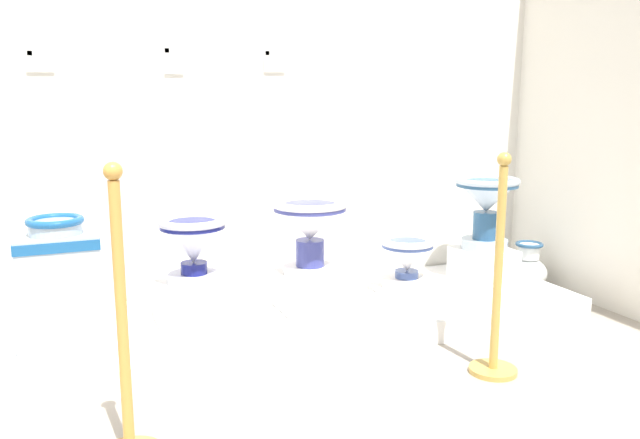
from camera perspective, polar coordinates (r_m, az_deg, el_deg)
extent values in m
cube|color=white|center=(3.94, -4.07, 14.02)|extent=(3.78, 0.06, 2.99)
cube|color=white|center=(3.64, -1.04, -8.64)|extent=(3.14, 0.99, 0.12)
cube|color=white|center=(3.41, -21.82, -8.11)|extent=(0.37, 0.36, 0.18)
cube|color=#A7BCD2|center=(3.34, -22.12, -3.97)|extent=(0.37, 0.29, 0.33)
cube|color=#1A5697|center=(3.31, -22.28, -1.82)|extent=(0.38, 0.30, 0.05)
cylinder|color=#A7BCD2|center=(3.30, -22.37, -0.66)|extent=(0.24, 0.24, 0.07)
torus|color=#1A5697|center=(3.29, -22.41, -0.10)|extent=(0.26, 0.26, 0.04)
cube|color=white|center=(3.41, -10.97, -7.26)|extent=(0.39, 0.32, 0.21)
cylinder|color=silver|center=(3.37, -11.05, -5.15)|extent=(0.27, 0.27, 0.05)
cylinder|color=navy|center=(3.36, -11.09, -4.22)|extent=(0.14, 0.14, 0.06)
cone|color=silver|center=(3.33, -11.17, -1.96)|extent=(0.33, 0.33, 0.21)
cylinder|color=navy|center=(3.31, -11.23, -0.49)|extent=(0.33, 0.33, 0.03)
torus|color=silver|center=(3.30, -11.24, -0.15)|extent=(0.35, 0.35, 0.04)
cylinder|color=navy|center=(3.31, -11.24, -0.24)|extent=(0.23, 0.23, 0.01)
cube|color=white|center=(3.52, -0.88, -6.46)|extent=(0.31, 0.36, 0.21)
cylinder|color=white|center=(3.49, -0.89, -4.46)|extent=(0.29, 0.29, 0.04)
cylinder|color=#3A4191|center=(3.46, -0.89, -2.96)|extent=(0.15, 0.15, 0.14)
cone|color=white|center=(3.43, -0.90, -0.21)|extent=(0.39, 0.39, 0.20)
cylinder|color=#3A4191|center=(3.41, -0.91, 1.08)|extent=(0.39, 0.39, 0.03)
torus|color=white|center=(3.41, -0.91, 1.41)|extent=(0.40, 0.40, 0.04)
cylinder|color=#3A4191|center=(3.41, -0.91, 1.33)|extent=(0.28, 0.28, 0.01)
cube|color=white|center=(3.87, 7.64, -6.23)|extent=(0.31, 0.28, 0.04)
cylinder|color=white|center=(3.86, 7.66, -5.52)|extent=(0.30, 0.30, 0.06)
cylinder|color=#3C5294|center=(3.84, 7.68, -4.80)|extent=(0.14, 0.14, 0.04)
cone|color=white|center=(3.82, 7.72, -3.20)|extent=(0.31, 0.31, 0.18)
cylinder|color=#3C5294|center=(3.80, 7.75, -2.19)|extent=(0.30, 0.30, 0.03)
torus|color=white|center=(3.80, 7.75, -1.90)|extent=(0.32, 0.32, 0.04)
cylinder|color=#3C5294|center=(3.80, 7.75, -1.97)|extent=(0.22, 0.22, 0.01)
cube|color=white|center=(4.25, 14.26, -3.84)|extent=(0.34, 0.32, 0.20)
cylinder|color=#AEC0D2|center=(4.22, 14.34, -2.11)|extent=(0.29, 0.29, 0.06)
cylinder|color=#27517A|center=(4.19, 14.42, -0.51)|extent=(0.15, 0.15, 0.18)
cone|color=#AEC0D2|center=(4.16, 14.54, 2.00)|extent=(0.39, 0.39, 0.20)
cylinder|color=#27517A|center=(4.15, 14.59, 3.06)|extent=(0.38, 0.38, 0.03)
torus|color=#AEC0D2|center=(4.15, 14.60, 3.33)|extent=(0.40, 0.40, 0.04)
cylinder|color=#27517A|center=(4.15, 14.60, 3.26)|extent=(0.27, 0.27, 0.01)
cube|color=white|center=(3.71, -23.58, 12.78)|extent=(0.14, 0.01, 0.12)
cube|color=#5B9E4C|center=(3.71, -24.31, 13.27)|extent=(0.02, 0.01, 0.02)
cube|color=white|center=(3.76, -12.84, 13.64)|extent=(0.11, 0.01, 0.16)
cube|color=slate|center=(3.76, -13.40, 14.35)|extent=(0.02, 0.01, 0.02)
cube|color=white|center=(3.91, -4.08, 13.87)|extent=(0.13, 0.01, 0.13)
cube|color=slate|center=(3.89, -4.69, 14.46)|extent=(0.02, 0.01, 0.02)
cylinder|color=navy|center=(4.51, 17.81, -5.87)|extent=(0.14, 0.14, 0.03)
ellipsoid|color=white|center=(4.48, 17.90, -4.50)|extent=(0.25, 0.25, 0.19)
cylinder|color=white|center=(4.45, 18.00, -2.70)|extent=(0.14, 0.14, 0.10)
torus|color=navy|center=(4.44, 18.04, -2.11)|extent=(0.18, 0.18, 0.02)
cylinder|color=gold|center=(2.33, -17.10, -8.70)|extent=(0.04, 0.04, 0.98)
sphere|color=gold|center=(2.22, -17.85, 4.09)|extent=(0.06, 0.06, 0.06)
cylinder|color=gold|center=(3.21, 15.05, -12.73)|extent=(0.22, 0.22, 0.02)
cylinder|color=gold|center=(3.05, 15.50, -4.32)|extent=(0.04, 0.04, 0.95)
sphere|color=gold|center=(2.96, 15.99, 5.15)|extent=(0.06, 0.06, 0.06)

